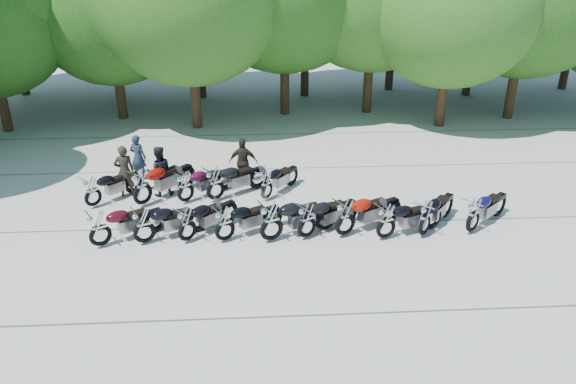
{
  "coord_description": "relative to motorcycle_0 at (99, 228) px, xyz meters",
  "views": [
    {
      "loc": [
        -0.9,
        -13.59,
        8.08
      ],
      "look_at": [
        0.0,
        1.5,
        1.1
      ],
      "focal_mm": 35.0,
      "sensor_mm": 36.0,
      "label": 1
    }
  ],
  "objects": [
    {
      "name": "motorcycle_3",
      "position": [
        3.47,
        0.1,
        -0.02
      ],
      "size": [
        2.21,
        1.64,
        1.23
      ],
      "primitive_type": null,
      "rotation": [
        0.0,
        0.0,
        2.08
      ],
      "color": "black",
      "rests_on": "ground"
    },
    {
      "name": "motorcycle_4",
      "position": [
        4.8,
        0.02,
        0.07
      ],
      "size": [
        2.58,
        1.68,
        1.4
      ],
      "primitive_type": null,
      "rotation": [
        0.0,
        0.0,
        1.98
      ],
      "color": "black",
      "rests_on": "ground"
    },
    {
      "name": "rider_3",
      "position": [
        0.21,
        4.88,
        0.2
      ],
      "size": [
        0.71,
        0.58,
        1.67
      ],
      "primitive_type": "imported",
      "rotation": [
        0.0,
        0.0,
        2.8
      ],
      "color": "#1A2336",
      "rests_on": "ground"
    },
    {
      "name": "motorcycle_13",
      "position": [
        3.05,
        2.85,
        0.04
      ],
      "size": [
        2.35,
        1.93,
        1.33
      ],
      "primitive_type": null,
      "rotation": [
        0.0,
        0.0,
        2.17
      ],
      "color": "black",
      "rests_on": "ground"
    },
    {
      "name": "rider_2",
      "position": [
        3.96,
        4.13,
        0.22
      ],
      "size": [
        1.04,
        0.52,
        1.71
      ],
      "primitive_type": "imported",
      "rotation": [
        0.0,
        0.0,
        3.04
      ],
      "color": "black",
      "rests_on": "ground"
    },
    {
      "name": "motorcycle_8",
      "position": [
        9.26,
        0.09,
        -0.0
      ],
      "size": [
        1.97,
        2.14,
        1.26
      ],
      "primitive_type": null,
      "rotation": [
        0.0,
        0.0,
        2.43
      ],
      "color": "black",
      "rests_on": "ground"
    },
    {
      "name": "motorcycle_11",
      "position": [
        0.72,
        2.62,
        0.08
      ],
      "size": [
        2.27,
        2.4,
        1.43
      ],
      "primitive_type": null,
      "rotation": [
        0.0,
        0.0,
        2.41
      ],
      "color": "#890D04",
      "rests_on": "ground"
    },
    {
      "name": "motorcycle_6",
      "position": [
        6.95,
        0.2,
        0.04
      ],
      "size": [
        2.45,
        1.78,
        1.35
      ],
      "primitive_type": null,
      "rotation": [
        0.0,
        0.0,
        2.07
      ],
      "color": "#971305",
      "rests_on": "ground"
    },
    {
      "name": "motorcycle_7",
      "position": [
        8.09,
        -0.04,
        -0.01
      ],
      "size": [
        2.3,
        1.41,
        1.24
      ],
      "primitive_type": null,
      "rotation": [
        0.0,
        0.0,
        1.93
      ],
      "color": "black",
      "rests_on": "ground"
    },
    {
      "name": "motorcycle_10",
      "position": [
        -0.86,
        2.61,
        -0.04
      ],
      "size": [
        1.93,
        1.96,
        1.19
      ],
      "primitive_type": null,
      "rotation": [
        0.0,
        0.0,
        2.37
      ],
      "color": "black",
      "rests_on": "ground"
    },
    {
      "name": "rider_0",
      "position": [
        0.02,
        3.48,
        0.26
      ],
      "size": [
        0.73,
        0.57,
        1.78
      ],
      "primitive_type": "imported",
      "rotation": [
        0.0,
        0.0,
        3.39
      ],
      "color": "black",
      "rests_on": "ground"
    },
    {
      "name": "tree_2",
      "position": [
        -1.92,
        12.38,
        4.68
      ],
      "size": [
        7.31,
        7.31,
        8.97
      ],
      "color": "#3A2614",
      "rests_on": "ground"
    },
    {
      "name": "ground",
      "position": [
        5.33,
        -0.46,
        -0.63
      ],
      "size": [
        90.0,
        90.0,
        0.0
      ],
      "primitive_type": "plane",
      "color": "#A7A296",
      "rests_on": "ground"
    },
    {
      "name": "motorcycle_5",
      "position": [
        5.82,
        0.15,
        0.01
      ],
      "size": [
        2.25,
        1.83,
        1.27
      ],
      "primitive_type": null,
      "rotation": [
        0.0,
        0.0,
        2.16
      ],
      "color": "black",
      "rests_on": "ground"
    },
    {
      "name": "motorcycle_14",
      "position": [
        4.73,
        2.83,
        -0.05
      ],
      "size": [
        1.76,
        2.02,
        1.17
      ],
      "primitive_type": null,
      "rotation": [
        0.0,
        0.0,
        2.49
      ],
      "color": "black",
      "rests_on": "ground"
    },
    {
      "name": "motorcycle_0",
      "position": [
        0.0,
        0.0,
        0.0
      ],
      "size": [
        2.26,
        1.75,
        1.26
      ],
      "primitive_type": null,
      "rotation": [
        0.0,
        0.0,
        2.12
      ],
      "color": "#3A0711",
      "rests_on": "ground"
    },
    {
      "name": "motorcycle_9",
      "position": [
        10.73,
        0.2,
        0.0
      ],
      "size": [
        2.14,
        1.99,
        1.27
      ],
      "primitive_type": null,
      "rotation": [
        0.0,
        0.0,
        2.29
      ],
      "color": "#0C0B33",
      "rests_on": "ground"
    },
    {
      "name": "motorcycle_12",
      "position": [
        2.08,
        2.76,
        -0.02
      ],
      "size": [
        2.09,
        1.9,
        1.23
      ],
      "primitive_type": null,
      "rotation": [
        0.0,
        0.0,
        2.26
      ],
      "color": "#3F0826",
      "rests_on": "ground"
    },
    {
      "name": "motorcycle_1",
      "position": [
        1.21,
        0.1,
        0.0
      ],
      "size": [
        2.32,
        1.57,
        1.27
      ],
      "primitive_type": null,
      "rotation": [
        0.0,
        0.0,
        2.01
      ],
      "color": "black",
      "rests_on": "ground"
    },
    {
      "name": "rider_1",
      "position": [
        1.17,
        3.44,
        0.24
      ],
      "size": [
        0.98,
        0.85,
        1.74
      ],
      "primitive_type": "imported",
      "rotation": [
        0.0,
        0.0,
        3.39
      ],
      "color": "black",
      "rests_on": "ground"
    },
    {
      "name": "motorcycle_2",
      "position": [
        2.4,
        0.16,
        -0.02
      ],
      "size": [
        2.02,
        1.99,
        1.23
      ],
      "primitive_type": null,
      "rotation": [
        0.0,
        0.0,
        2.34
      ],
      "color": "black",
      "rests_on": "ground"
    }
  ]
}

